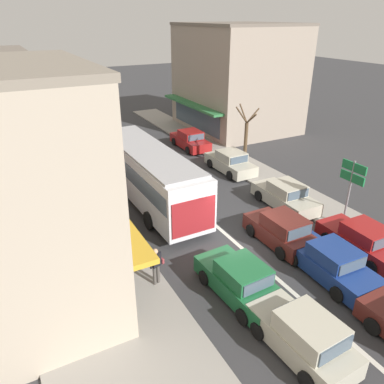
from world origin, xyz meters
name	(u,v)px	position (x,y,z in m)	size (l,w,h in m)	color
ground_plane	(238,245)	(0.00, 0.00, 0.00)	(140.00, 140.00, 0.00)	#353538
lane_centre_line	(198,210)	(0.00, 4.00, 0.00)	(0.20, 28.00, 0.01)	silver
sidewalk_left	(67,221)	(-6.80, 6.00, 0.07)	(5.20, 44.00, 0.14)	gray
kerb_right	(264,177)	(6.20, 6.00, 0.06)	(2.80, 44.00, 0.12)	gray
building_right_far	(237,78)	(11.48, 17.46, 4.68)	(9.65, 10.30, 9.37)	gray
city_bus	(148,171)	(-1.96, 6.35, 1.88)	(2.85, 10.89, 3.23)	silver
hatchback_queue_gap_filler	(303,336)	(-1.78, -6.20, 0.71)	(1.94, 3.77, 1.54)	#B7B29E
sedan_queue_far_back	(331,263)	(2.04, -3.77, 0.66)	(2.00, 4.25, 1.47)	navy
hatchback_adjacent_lane_trail	(281,230)	(1.85, -0.81, 0.71)	(1.84, 3.71, 1.54)	#561E19
sedan_behind_bus_mid	(241,281)	(-1.93, -2.99, 0.66)	(2.05, 4.28, 1.47)	#1E6638
parked_sedan_kerb_front	(363,241)	(4.59, -3.23, 0.66)	(1.97, 4.24, 1.47)	maroon
parked_sedan_kerb_second	(285,196)	(4.59, 2.07, 0.66)	(1.96, 4.23, 1.47)	#B7B29E
parked_sedan_kerb_third	(230,162)	(4.80, 8.03, 0.66)	(1.95, 4.23, 1.47)	#B7B29E
parked_sedan_kerb_rear	(190,140)	(4.70, 13.86, 0.66)	(1.91, 4.21, 1.47)	maroon
traffic_light_downstreet	(64,113)	(-4.16, 18.75, 2.85)	(0.32, 0.24, 4.20)	gray
directional_road_sign	(352,178)	(5.80, -1.10, 2.70)	(0.10, 1.40, 3.60)	gray
street_tree_right	(246,140)	(5.83, 7.81, 2.17)	(1.93, 1.94, 4.57)	brown
pedestrian_with_handbag_near	(156,264)	(-4.59, -0.93, 1.07)	(0.65, 0.39, 1.63)	#4C4742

